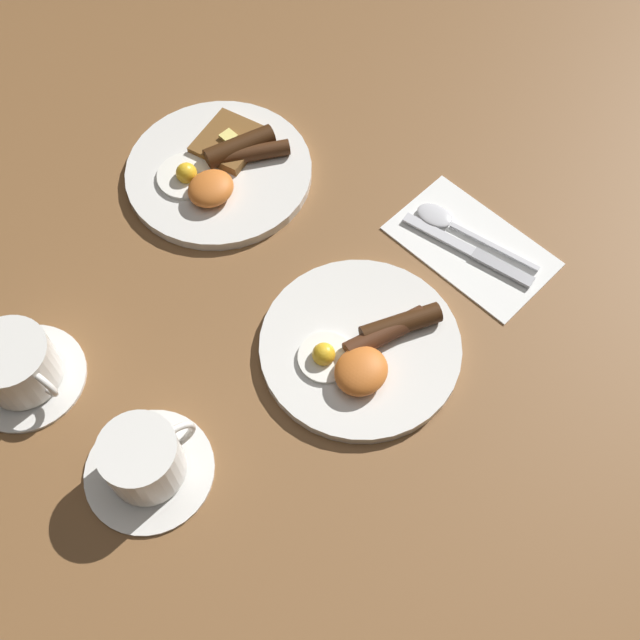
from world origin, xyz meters
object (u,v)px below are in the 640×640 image
Objects in this scene: breakfast_plate_far at (220,169)px; spoon at (446,221)px; teacup_near at (145,461)px; knife at (474,253)px; teacup_far at (18,366)px; breakfast_plate_near at (362,347)px.

breakfast_plate_far is 1.43× the size of spoon.
breakfast_plate_far is 1.78× the size of teacup_near.
knife is 1.05× the size of spoon.
teacup_near reaches higher than teacup_far.
breakfast_plate_near is 1.68× the size of teacup_near.
teacup_near is at bearing 77.57° from spoon.
teacup_far reaches higher than breakfast_plate_near.
breakfast_plate_near reaches higher than spoon.
teacup_far reaches higher than spoon.
breakfast_plate_near is at bearing -105.74° from breakfast_plate_far.
knife is (0.50, -0.32, -0.03)m from teacup_far.
breakfast_plate_far is at bearing 6.26° from teacup_far.
spoon is (0.52, -0.26, -0.03)m from teacup_far.
knife is (0.49, -0.11, -0.03)m from teacup_near.
breakfast_plate_near is 0.23m from spoon.
spoon is (0.13, -0.30, -0.00)m from breakfast_plate_far.
teacup_far is (-0.39, -0.04, 0.02)m from breakfast_plate_far.
knife is (0.12, -0.36, -0.01)m from breakfast_plate_far.
spoon is at bearing -6.34° from teacup_near.
spoon reaches higher than knife.
spoon is at bearing -26.25° from teacup_far.
teacup_far is 0.79× the size of spoon.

